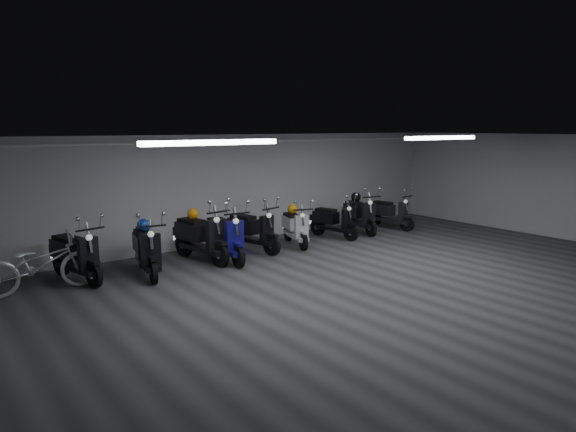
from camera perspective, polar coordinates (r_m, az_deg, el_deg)
floor at (r=9.80m, az=10.55°, el=-7.92°), size 14.00×10.00×0.01m
ceiling at (r=9.33m, az=11.11°, el=8.74°), size 14.00×10.00×0.01m
back_wall at (r=13.29m, az=-5.49°, el=3.12°), size 14.00×0.01×2.80m
right_wall at (r=15.38m, az=28.52°, el=2.89°), size 0.01×10.00×2.80m
fluor_strip_left at (r=8.22m, az=-8.56°, el=8.21°), size 2.40×0.18×0.08m
fluor_strip_right at (r=12.31m, az=16.95°, el=8.45°), size 2.40×0.18×0.08m
conduit at (r=13.13m, az=-5.38°, el=8.38°), size 13.60×0.05×0.05m
scooter_0 at (r=10.62m, az=-22.90°, el=-3.23°), size 1.04×1.97×1.39m
scooter_1 at (r=10.59m, az=-15.71°, el=-2.82°), size 1.01×1.97×1.40m
scooter_3 at (r=11.40m, az=-9.84°, el=-1.44°), size 0.97×2.09×1.50m
scooter_4 at (r=11.36m, az=-7.11°, el=-1.49°), size 0.87×2.03×1.46m
scooter_5 at (r=12.17m, az=-4.05°, el=-0.85°), size 1.02×1.96×1.39m
scooter_6 at (r=12.79m, az=0.85°, el=-0.60°), size 1.05×1.78×1.26m
scooter_7 at (r=13.71m, az=5.23°, el=0.09°), size 0.86×1.76×1.26m
scooter_8 at (r=14.49m, az=8.15°, el=0.80°), size 1.09×1.95×1.38m
scooter_9 at (r=15.21m, az=11.52°, el=0.92°), size 0.81×1.77×1.27m
bicycle at (r=10.22m, az=-26.29°, el=-4.23°), size 2.06×0.86×1.30m
helmet_0 at (r=12.96m, az=0.49°, el=0.79°), size 0.26×0.26×0.26m
helmet_1 at (r=14.67m, az=7.68°, el=2.13°), size 0.28×0.28×0.28m
helmet_2 at (r=11.57m, az=-10.71°, el=0.24°), size 0.26×0.26×0.26m
helmet_3 at (r=10.78m, az=-16.02°, el=-1.00°), size 0.26×0.26×0.26m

